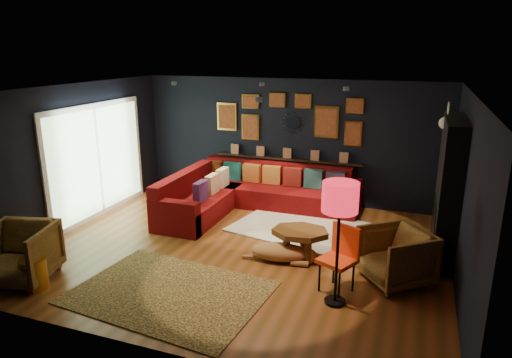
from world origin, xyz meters
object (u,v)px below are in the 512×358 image
(pouf, at_px, (204,208))
(orange_chair, at_px, (341,253))
(coffee_table, at_px, (300,235))
(armchair_right, at_px, (396,254))
(sectional, at_px, (246,195))
(floor_lamp, at_px, (340,203))
(armchair_left, at_px, (18,251))
(dog, at_px, (280,249))
(gold_stool, at_px, (34,274))

(pouf, relative_size, orange_chair, 0.64)
(coffee_table, bearing_deg, armchair_right, -9.99)
(sectional, bearing_deg, floor_lamp, -50.83)
(armchair_right, relative_size, orange_chair, 0.94)
(orange_chair, bearing_deg, coffee_table, 161.39)
(armchair_left, distance_m, orange_chair, 4.50)
(orange_chair, xyz_separation_m, dog, (-1.02, 0.54, -0.33))
(dog, bearing_deg, sectional, 115.27)
(coffee_table, xyz_separation_m, armchair_left, (-3.55, -2.04, 0.06))
(armchair_left, height_order, orange_chair, orange_chair)
(sectional, height_order, floor_lamp, floor_lamp)
(sectional, xyz_separation_m, pouf, (-0.57, -0.76, -0.10))
(floor_lamp, bearing_deg, dog, 138.57)
(sectional, distance_m, orange_chair, 3.48)
(coffee_table, distance_m, pouf, 2.43)
(orange_chair, bearing_deg, armchair_left, -137.56)
(floor_lamp, distance_m, dog, 1.81)
(floor_lamp, bearing_deg, coffee_table, 124.71)
(armchair_left, distance_m, dog, 3.78)
(dog, bearing_deg, floor_lamp, -50.00)
(pouf, distance_m, armchair_left, 3.39)
(armchair_right, bearing_deg, armchair_left, -109.07)
(pouf, bearing_deg, orange_chair, -31.30)
(orange_chair, distance_m, floor_lamp, 0.92)
(gold_stool, relative_size, orange_chair, 0.48)
(gold_stool, bearing_deg, armchair_left, 163.14)
(armchair_right, relative_size, floor_lamp, 0.52)
(sectional, xyz_separation_m, dog, (1.35, -2.01, -0.11))
(pouf, distance_m, orange_chair, 3.45)
(sectional, relative_size, gold_stool, 7.72)
(armchair_left, distance_m, gold_stool, 0.44)
(pouf, relative_size, dog, 0.48)
(coffee_table, distance_m, floor_lamp, 1.67)
(armchair_left, bearing_deg, orange_chair, 2.74)
(armchair_right, xyz_separation_m, dog, (-1.72, 0.06, -0.22))
(gold_stool, distance_m, dog, 3.52)
(pouf, bearing_deg, sectional, 53.04)
(dog, bearing_deg, armchair_left, -159.16)
(sectional, distance_m, floor_lamp, 3.91)
(floor_lamp, bearing_deg, gold_stool, -165.21)
(armchair_right, xyz_separation_m, orange_chair, (-0.70, -0.47, 0.11))
(pouf, distance_m, armchair_right, 3.87)
(gold_stool, bearing_deg, armchair_right, 22.16)
(orange_chair, height_order, floor_lamp, floor_lamp)
(coffee_table, relative_size, dog, 0.81)
(armchair_left, bearing_deg, sectional, 49.15)
(coffee_table, bearing_deg, orange_chair, -44.09)
(dog, bearing_deg, pouf, 138.36)
(floor_lamp, relative_size, dog, 1.34)
(pouf, distance_m, gold_stool, 3.36)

